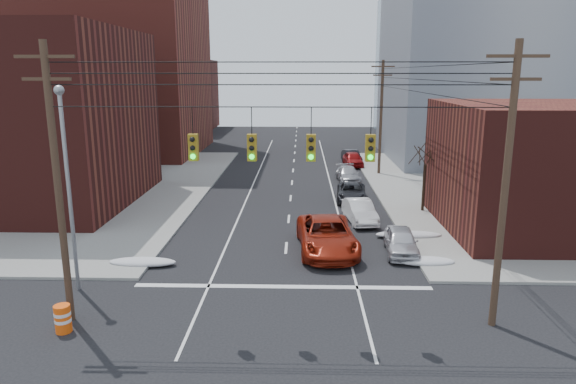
# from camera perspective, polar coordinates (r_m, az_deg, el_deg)

# --- Properties ---
(ground) EXTENTS (160.00, 160.00, 0.00)m
(ground) POSITION_cam_1_polar(r_m,az_deg,el_deg) (18.77, -1.36, -18.45)
(ground) COLOR black
(ground) RESTS_ON ground
(building_brick_tall) EXTENTS (24.00, 20.00, 30.00)m
(building_brick_tall) POSITION_cam_1_polar(r_m,az_deg,el_deg) (68.82, -20.55, 16.63)
(building_brick_tall) COLOR maroon
(building_brick_tall) RESTS_ON ground
(building_brick_far) EXTENTS (22.00, 18.00, 12.00)m
(building_brick_far) POSITION_cam_1_polar(r_m,az_deg,el_deg) (93.97, -15.35, 10.33)
(building_brick_far) COLOR #4D1B17
(building_brick_far) RESTS_ON ground
(building_office) EXTENTS (22.00, 20.00, 25.00)m
(building_office) POSITION_cam_1_polar(r_m,az_deg,el_deg) (63.65, 21.66, 14.64)
(building_office) COLOR gray
(building_office) RESTS_ON ground
(building_glass) EXTENTS (20.00, 18.00, 22.00)m
(building_glass) POSITION_cam_1_polar(r_m,az_deg,el_deg) (89.04, 17.05, 13.32)
(building_glass) COLOR gray
(building_glass) RESTS_ON ground
(building_storefront) EXTENTS (16.00, 12.00, 8.00)m
(building_storefront) POSITION_cam_1_polar(r_m,az_deg,el_deg) (36.75, 29.34, 2.30)
(building_storefront) COLOR #4D1B17
(building_storefront) RESTS_ON ground
(utility_pole_left) EXTENTS (2.20, 0.28, 11.00)m
(utility_pole_left) POSITION_cam_1_polar(r_m,az_deg,el_deg) (21.53, -24.25, 1.13)
(utility_pole_left) COLOR #473323
(utility_pole_left) RESTS_ON ground
(utility_pole_right) EXTENTS (2.20, 0.28, 11.00)m
(utility_pole_right) POSITION_cam_1_polar(r_m,az_deg,el_deg) (20.85, 23.02, 0.89)
(utility_pole_right) COLOR #473323
(utility_pole_right) RESTS_ON ground
(utility_pole_far) EXTENTS (2.20, 0.28, 11.00)m
(utility_pole_far) POSITION_cam_1_polar(r_m,az_deg,el_deg) (50.71, 10.30, 8.34)
(utility_pole_far) COLOR #473323
(utility_pole_far) RESTS_ON ground
(traffic_signals) EXTENTS (17.00, 0.42, 2.02)m
(traffic_signals) POSITION_cam_1_polar(r_m,az_deg,el_deg) (19.14, -0.75, 5.14)
(traffic_signals) COLOR black
(traffic_signals) RESTS_ON ground
(street_light) EXTENTS (0.44, 0.44, 9.32)m
(street_light) POSITION_cam_1_polar(r_m,az_deg,el_deg) (24.66, -23.34, 2.03)
(street_light) COLOR gray
(street_light) RESTS_ON ground
(bare_tree) EXTENTS (2.09, 2.20, 4.93)m
(bare_tree) POSITION_cam_1_polar(r_m,az_deg,el_deg) (37.77, 14.86, 1.21)
(bare_tree) COLOR black
(bare_tree) RESTS_ON ground
(snow_nw) EXTENTS (3.50, 1.08, 0.42)m
(snow_nw) POSITION_cam_1_polar(r_m,az_deg,el_deg) (28.00, -15.85, -7.49)
(snow_nw) COLOR silver
(snow_nw) RESTS_ON ground
(snow_ne) EXTENTS (3.00, 1.08, 0.42)m
(snow_ne) POSITION_cam_1_polar(r_m,az_deg,el_deg) (28.00, 15.08, -7.44)
(snow_ne) COLOR silver
(snow_ne) RESTS_ON ground
(snow_east_far) EXTENTS (4.00, 1.08, 0.42)m
(snow_east_far) POSITION_cam_1_polar(r_m,az_deg,el_deg) (32.15, 13.25, -4.65)
(snow_east_far) COLOR silver
(snow_east_far) RESTS_ON ground
(red_pickup) EXTENTS (3.54, 6.88, 1.86)m
(red_pickup) POSITION_cam_1_polar(r_m,az_deg,el_deg) (28.94, 4.34, -4.83)
(red_pickup) COLOR maroon
(red_pickup) RESTS_ON ground
(parked_car_a) EXTENTS (2.00, 4.35, 1.44)m
(parked_car_a) POSITION_cam_1_polar(r_m,az_deg,el_deg) (29.20, 12.46, -5.37)
(parked_car_a) COLOR silver
(parked_car_a) RESTS_ON ground
(parked_car_b) EXTENTS (2.16, 4.69, 1.49)m
(parked_car_b) POSITION_cam_1_polar(r_m,az_deg,el_deg) (34.83, 7.98, -2.12)
(parked_car_b) COLOR white
(parked_car_b) RESTS_ON ground
(parked_car_c) EXTENTS (2.58, 5.01, 1.35)m
(parked_car_c) POSITION_cam_1_polar(r_m,az_deg,el_deg) (40.46, 7.08, -0.05)
(parked_car_c) COLOR black
(parked_car_c) RESTS_ON ground
(parked_car_d) EXTENTS (2.20, 4.82, 1.37)m
(parked_car_d) POSITION_cam_1_polar(r_m,az_deg,el_deg) (47.60, 6.70, 1.95)
(parked_car_d) COLOR #A0A0A4
(parked_car_d) RESTS_ON ground
(parked_car_e) EXTENTS (2.13, 4.62, 1.53)m
(parked_car_e) POSITION_cam_1_polar(r_m,az_deg,el_deg) (55.64, 7.23, 3.64)
(parked_car_e) COLOR maroon
(parked_car_e) RESTS_ON ground
(parked_car_f) EXTENTS (2.10, 4.62, 1.47)m
(parked_car_f) POSITION_cam_1_polar(r_m,az_deg,el_deg) (57.40, 7.06, 3.90)
(parked_car_f) COLOR black
(parked_car_f) RESTS_ON ground
(lot_car_a) EXTENTS (4.48, 2.13, 1.42)m
(lot_car_a) POSITION_cam_1_polar(r_m,az_deg,el_deg) (38.61, -21.72, -1.26)
(lot_car_a) COLOR silver
(lot_car_a) RESTS_ON sidewalk_nw
(lot_car_b) EXTENTS (5.56, 2.60, 1.54)m
(lot_car_b) POSITION_cam_1_polar(r_m,az_deg,el_deg) (48.19, -18.21, 1.81)
(lot_car_b) COLOR #A4A5A9
(lot_car_b) RESTS_ON sidewalk_nw
(lot_car_c) EXTENTS (5.65, 3.73, 1.52)m
(lot_car_c) POSITION_cam_1_polar(r_m,az_deg,el_deg) (46.45, -24.78, 0.83)
(lot_car_c) COLOR black
(lot_car_c) RESTS_ON sidewalk_nw
(lot_car_d) EXTENTS (4.83, 2.53, 1.57)m
(lot_car_d) POSITION_cam_1_polar(r_m,az_deg,el_deg) (45.35, -20.46, 0.97)
(lot_car_d) COLOR silver
(lot_car_d) RESTS_ON sidewalk_nw
(construction_barrel) EXTENTS (0.66, 0.66, 1.11)m
(construction_barrel) POSITION_cam_1_polar(r_m,az_deg,el_deg) (22.19, -23.74, -12.72)
(construction_barrel) COLOR #FF540D
(construction_barrel) RESTS_ON ground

